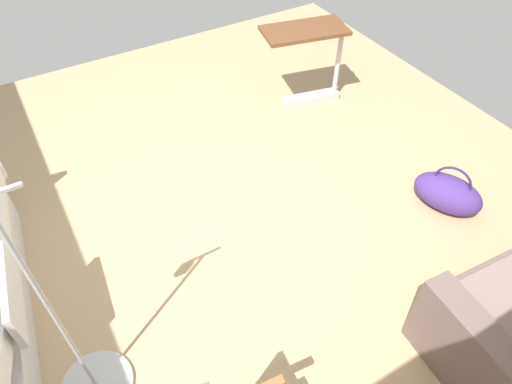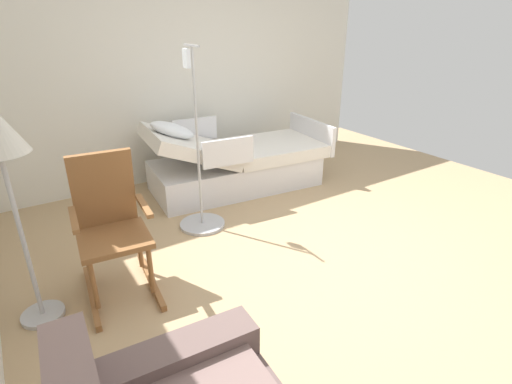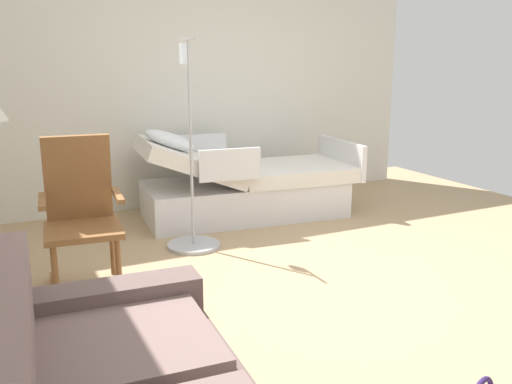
# 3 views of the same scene
# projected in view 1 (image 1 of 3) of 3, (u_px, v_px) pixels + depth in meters

# --- Properties ---
(ground_plane) EXTENTS (6.38, 6.38, 0.00)m
(ground_plane) POSITION_uv_depth(u_px,v_px,m) (216.00, 240.00, 3.63)
(ground_plane) COLOR tan
(overbed_table) EXTENTS (0.88, 0.56, 0.84)m
(overbed_table) POSITION_uv_depth(u_px,v_px,m) (310.00, 57.00, 4.57)
(overbed_table) COLOR #B2B5BA
(overbed_table) RESTS_ON ground
(duffel_bag) EXTENTS (0.51, 0.64, 0.43)m
(duffel_bag) POSITION_uv_depth(u_px,v_px,m) (448.00, 193.00, 3.77)
(duffel_bag) COLOR #472D7A
(duffel_bag) RESTS_ON ground
(iv_pole) EXTENTS (0.44, 0.44, 1.69)m
(iv_pole) POSITION_uv_depth(u_px,v_px,m) (86.00, 370.00, 2.65)
(iv_pole) COLOR #B2B5BA
(iv_pole) RESTS_ON ground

